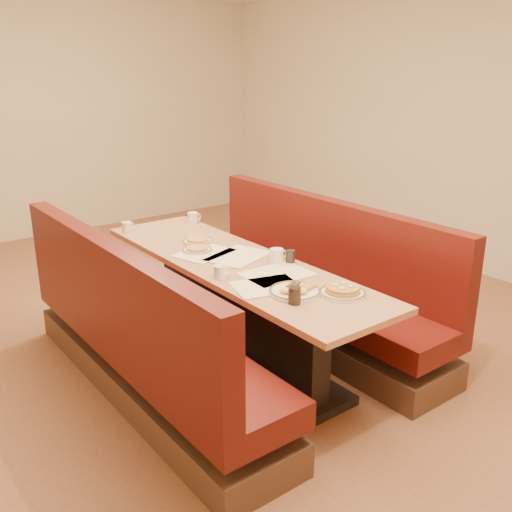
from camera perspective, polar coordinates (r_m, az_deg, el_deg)
ground at (r=4.17m, az=-2.03°, el=-10.28°), size 8.00×8.00×0.00m
room_envelope at (r=3.65m, az=-2.39°, el=17.30°), size 6.04×8.04×2.82m
diner_table at (r=4.00m, az=-2.09°, el=-5.59°), size 0.70×2.50×0.75m
booth_left at (r=3.68m, az=-11.53°, el=-8.52°), size 0.55×2.50×1.05m
booth_right at (r=4.44m, az=5.66°, el=-3.35°), size 0.55×2.50×1.05m
placemat_near_left at (r=3.42m, az=1.03°, el=-3.01°), size 0.45×0.38×0.00m
placemat_near_right at (r=3.62m, az=2.08°, el=-1.79°), size 0.44×0.34×0.00m
placemat_far_left at (r=4.03m, az=-5.18°, el=0.32°), size 0.46×0.39×0.00m
placemat_far_right at (r=3.95m, az=-1.81°, el=0.00°), size 0.50×0.44×0.00m
pancake_plate at (r=3.33m, az=8.65°, el=-3.51°), size 0.27×0.27×0.06m
eggs_plate at (r=3.32m, az=3.92°, el=-3.50°), size 0.31×0.31×0.06m
extra_plate_mid at (r=4.27m, az=-5.86°, el=1.52°), size 0.23×0.23×0.05m
extra_plate_far at (r=4.07m, az=-5.92°, el=0.64°), size 0.22×0.22×0.04m
coffee_mug_a at (r=3.81m, az=2.12°, el=0.04°), size 0.13×0.09×0.10m
coffee_mug_b at (r=3.54m, az=-3.54°, el=-1.58°), size 0.11×0.08×0.08m
coffee_mug_c at (r=4.80m, az=-6.30°, el=3.83°), size 0.12×0.09×0.09m
coffee_mug_d at (r=4.64m, az=-12.78°, el=2.88°), size 0.11×0.07×0.08m
soda_tumbler_near at (r=3.18m, az=3.87°, el=-3.96°), size 0.07×0.07×0.10m
soda_tumbler_mid at (r=3.82m, az=3.46°, el=-0.07°), size 0.06×0.06×0.09m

